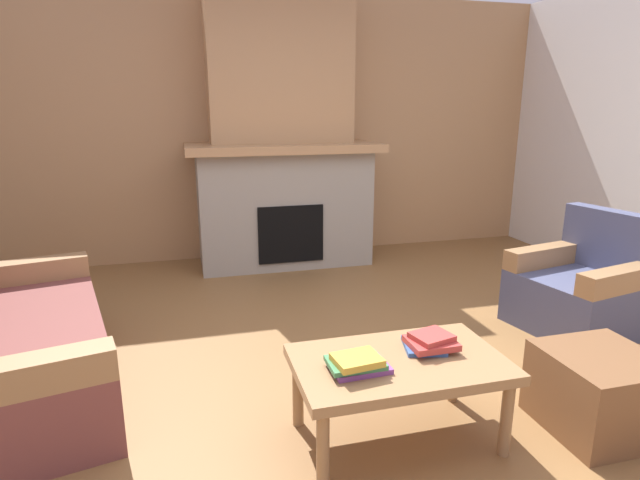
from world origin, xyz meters
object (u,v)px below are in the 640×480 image
Objects in this scene: fireplace at (282,149)px; coffee_table at (399,369)px; couch at (11,346)px; armchair at (583,289)px; ottoman at (599,391)px.

fireplace reaches higher than coffee_table.
couch is 3.76m from armchair.
fireplace is 1.39× the size of couch.
couch is (-1.97, -2.15, -0.88)m from fireplace.
armchair is 2.04m from coffee_table.
couch is 1.94× the size of coffee_table.
fireplace reaches higher than couch.
armchair is (3.76, -0.08, 0.01)m from couch.
fireplace is at bearing 47.39° from couch.
coffee_table is 1.05m from ottoman.
couch is at bearing 158.89° from ottoman.
coffee_table is at bearing -26.59° from couch.
fireplace is 2.70× the size of coffee_table.
armchair reaches higher than coffee_table.
couch is at bearing -132.61° from fireplace.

